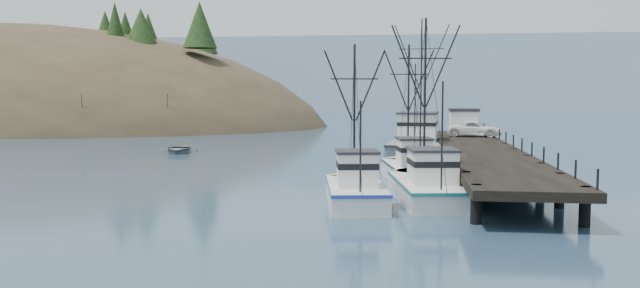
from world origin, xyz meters
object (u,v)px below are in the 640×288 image
at_px(trawler_mid, 355,190).
at_px(pickup_truck, 475,129).
at_px(work_vessel, 419,145).
at_px(pier_shed, 464,122).
at_px(motorboat, 179,153).
at_px(trawler_far, 410,169).
at_px(trawler_near, 427,186).
at_px(pier, 481,152).

relative_size(trawler_mid, pickup_truck, 1.77).
bearing_deg(work_vessel, pickup_truck, 19.04).
bearing_deg(pickup_truck, trawler_mid, 172.65).
bearing_deg(pier_shed, motorboat, -174.73).
relative_size(work_vessel, pickup_truck, 3.16).
distance_m(trawler_far, pier_shed, 21.43).
xyz_separation_m(work_vessel, motorboat, (-25.58, 1.31, -1.23)).
distance_m(trawler_far, motorboat, 30.25).
bearing_deg(pier_shed, pickup_truck, -65.25).
xyz_separation_m(trawler_near, pickup_truck, (5.79, 26.50, 1.95)).
distance_m(trawler_mid, trawler_far, 10.72).
xyz_separation_m(trawler_near, motorboat, (-25.47, 25.85, -0.82)).
bearing_deg(motorboat, pier, -35.95).
height_order(trawler_near, pickup_truck, trawler_near).
height_order(pickup_truck, motorboat, pickup_truck).
distance_m(trawler_near, trawler_far, 8.21).
height_order(trawler_mid, pickup_truck, trawler_mid).
height_order(pier, work_vessel, work_vessel).
bearing_deg(trawler_mid, pickup_truck, 70.62).
bearing_deg(trawler_near, work_vessel, 89.76).
relative_size(pier, trawler_mid, 4.51).
xyz_separation_m(trawler_mid, motorboat, (-21.23, 27.88, -0.82)).
distance_m(pier, work_vessel, 12.25).
bearing_deg(work_vessel, trawler_mid, -99.30).
bearing_deg(trawler_near, pier, 70.10).
xyz_separation_m(pier, pier_shed, (0.01, 15.41, 1.73)).
xyz_separation_m(work_vessel, pier_shed, (4.69, 4.10, 2.19)).
bearing_deg(work_vessel, pier, -67.51).
relative_size(pier, trawler_near, 3.83).
distance_m(pier, trawler_near, 14.09).
xyz_separation_m(trawler_mid, work_vessel, (4.35, 26.57, 0.41)).
bearing_deg(pier, pier_shed, 89.95).
xyz_separation_m(trawler_mid, pier_shed, (9.05, 30.68, 2.60)).
xyz_separation_m(trawler_mid, trawler_far, (3.30, 10.20, 0.00)).
bearing_deg(pier, trawler_near, -109.90).
height_order(pier, pier_shed, pier_shed).
bearing_deg(motorboat, trawler_near, -58.72).
bearing_deg(work_vessel, trawler_near, -90.24).
relative_size(trawler_mid, work_vessel, 0.56).
height_order(trawler_near, motorboat, trawler_near).
xyz_separation_m(pier_shed, pickup_truck, (0.99, -2.14, -0.65)).
bearing_deg(pier, work_vessel, 112.49).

